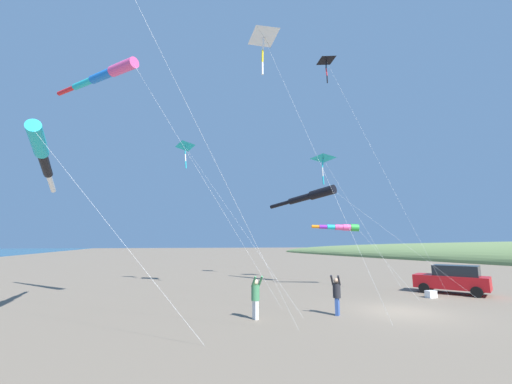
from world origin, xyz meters
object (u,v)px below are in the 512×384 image
at_px(kite_delta_orange_high_right, 186,147).
at_px(kite_delta_striped_overhead, 323,159).
at_px(kite_windsock_long_streamer_right, 42,154).
at_px(kite_delta_blue_topmost, 264,38).
at_px(kite_windsock_yellow_midlevel, 104,75).
at_px(kite_delta_green_low_center, 326,61).
at_px(cooler_box, 431,294).
at_px(person_child_green_jacket, 256,295).
at_px(person_adult_flyer, 337,293).
at_px(kite_windsock_black_fish_shape, 341,227).
at_px(parked_car, 452,279).
at_px(kite_windsock_teal_far_right, 310,196).

bearing_deg(kite_delta_orange_high_right, kite_delta_striped_overhead, 171.42).
height_order(kite_windsock_long_streamer_right, kite_delta_blue_topmost, kite_delta_blue_topmost).
bearing_deg(kite_delta_blue_topmost, kite_windsock_yellow_midlevel, -3.06).
height_order(kite_delta_green_low_center, kite_delta_orange_high_right, kite_delta_green_low_center).
relative_size(kite_windsock_long_streamer_right, kite_windsock_yellow_midlevel, 0.80).
height_order(cooler_box, kite_delta_orange_high_right, kite_delta_orange_high_right).
bearing_deg(kite_windsock_yellow_midlevel, kite_delta_blue_topmost, 176.94).
distance_m(kite_delta_blue_topmost, kite_delta_striped_overhead, 11.77).
distance_m(person_child_green_jacket, kite_delta_orange_high_right, 15.88).
xyz_separation_m(kite_delta_striped_overhead, kite_delta_orange_high_right, (12.11, -1.83, 0.27)).
bearing_deg(kite_delta_striped_overhead, person_adult_flyer, 58.19).
xyz_separation_m(cooler_box, kite_windsock_long_streamer_right, (21.38, -1.70, 7.11)).
distance_m(kite_windsock_black_fish_shape, kite_windsock_yellow_midlevel, 19.39).
bearing_deg(cooler_box, kite_windsock_black_fish_shape, -72.49).
distance_m(parked_car, person_adult_flyer, 11.37).
relative_size(kite_windsock_black_fish_shape, kite_delta_orange_high_right, 0.57).
distance_m(cooler_box, kite_delta_blue_topmost, 19.77).
distance_m(parked_car, kite_delta_blue_topmost, 20.60).
bearing_deg(person_child_green_jacket, parked_car, -172.26).
distance_m(kite_windsock_long_streamer_right, kite_delta_striped_overhead, 21.40).
bearing_deg(person_adult_flyer, kite_delta_blue_topmost, -74.18).
height_order(person_adult_flyer, kite_windsock_teal_far_right, kite_windsock_teal_far_right).
xyz_separation_m(kite_windsock_black_fish_shape, kite_windsock_teal_far_right, (1.63, -1.88, 2.70)).
relative_size(kite_windsock_black_fish_shape, kite_delta_blue_topmost, 0.43).
height_order(person_child_green_jacket, kite_windsock_teal_far_right, kite_windsock_teal_far_right).
relative_size(cooler_box, person_child_green_jacket, 0.33).
distance_m(parked_car, cooler_box, 2.94).
bearing_deg(kite_windsock_yellow_midlevel, kite_delta_orange_high_right, -128.85).
relative_size(kite_windsock_long_streamer_right, kite_delta_green_low_center, 0.52).
xyz_separation_m(kite_delta_blue_topmost, kite_delta_green_low_center, (-8.00, -4.38, 2.65)).
distance_m(person_adult_flyer, kite_delta_orange_high_right, 17.17).
xyz_separation_m(parked_car, kite_delta_orange_high_right, (16.42, -10.04, 10.27)).
xyz_separation_m(person_child_green_jacket, kite_delta_blue_topmost, (-2.35, -4.47, 16.13)).
relative_size(kite_delta_blue_topmost, kite_delta_green_low_center, 0.88).
distance_m(kite_delta_green_low_center, kite_windsock_teal_far_right, 12.68).
xyz_separation_m(parked_car, kite_delta_blue_topmost, (12.50, -2.45, 16.20)).
bearing_deg(kite_delta_striped_overhead, kite_windsock_long_streamer_right, 19.76).
height_order(cooler_box, kite_windsock_long_streamer_right, kite_windsock_long_streamer_right).
bearing_deg(parked_car, person_child_green_jacket, 7.74).
xyz_separation_m(kite_windsock_yellow_midlevel, kite_delta_orange_high_right, (-5.70, -7.08, -1.44)).
relative_size(parked_car, kite_delta_striped_overhead, 0.41).
distance_m(parked_car, kite_windsock_teal_far_right, 11.55).
distance_m(person_adult_flyer, kite_windsock_long_streamer_right, 15.03).
xyz_separation_m(kite_delta_green_low_center, kite_windsock_teal_far_right, (1.82, -0.49, -12.54)).
height_order(parked_car, kite_delta_blue_topmost, kite_delta_blue_topmost).
bearing_deg(parked_car, cooler_box, 12.48).
distance_m(cooler_box, kite_windsock_long_streamer_right, 22.60).
bearing_deg(kite_delta_blue_topmost, kite_windsock_black_fish_shape, -159.06).
xyz_separation_m(cooler_box, kite_windsock_yellow_midlevel, (19.35, -3.58, 12.45)).
distance_m(kite_delta_green_low_center, kite_windsock_yellow_midlevel, 19.40).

